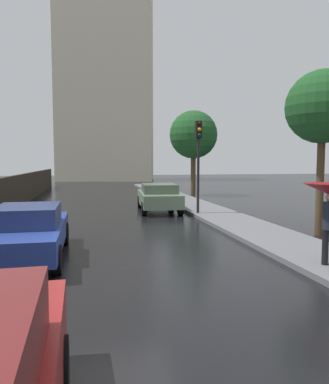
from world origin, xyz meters
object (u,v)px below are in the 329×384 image
object	(u,v)px
car_blue_near_kerb	(29,231)
street_tree_mid	(193,135)
car_green_mid_road	(159,197)
traffic_light	(198,149)
street_tree_near	(323,108)

from	to	relation	value
car_blue_near_kerb	street_tree_mid	bearing A→B (deg)	-119.35
car_blue_near_kerb	car_green_mid_road	size ratio (longest dim) A/B	1.02
traffic_light	street_tree_near	world-z (taller)	street_tree_near
car_blue_near_kerb	car_green_mid_road	world-z (taller)	car_green_mid_road
traffic_light	street_tree_near	bearing A→B (deg)	-61.86
car_green_mid_road	traffic_light	distance (m)	3.28
traffic_light	street_tree_mid	size ratio (longest dim) A/B	0.68
car_blue_near_kerb	traffic_light	distance (m)	9.19
car_green_mid_road	street_tree_near	world-z (taller)	street_tree_near
car_green_mid_road	traffic_light	world-z (taller)	traffic_light
car_blue_near_kerb	traffic_light	xyz separation A→B (m)	(6.31, 6.28, 2.29)
car_green_mid_road	street_tree_mid	bearing A→B (deg)	66.83
car_green_mid_road	traffic_light	size ratio (longest dim) A/B	1.08
street_tree_near	street_tree_mid	world-z (taller)	street_tree_mid
car_blue_near_kerb	car_green_mid_road	distance (m)	9.49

